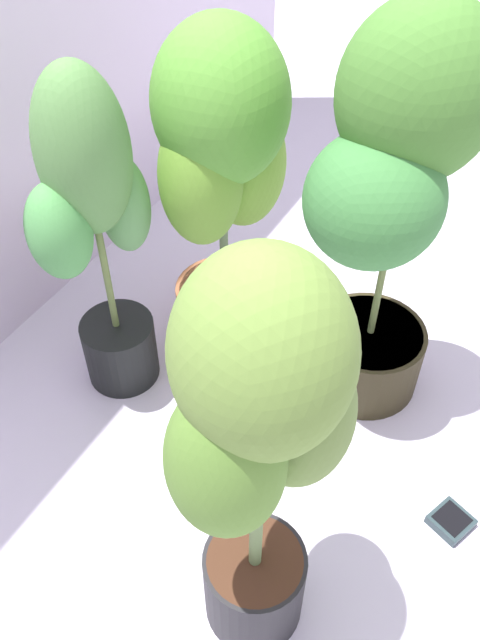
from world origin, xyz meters
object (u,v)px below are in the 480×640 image
at_px(potted_plant_back_right, 222,170).
at_px(hygrometer_box, 451,521).
at_px(potted_plant_back_center, 95,226).
at_px(potted_plant_front_left, 262,445).
at_px(potted_plant_front_right, 390,202).

bearing_deg(potted_plant_back_right, hygrometer_box, -110.68).
distance_m(potted_plant_back_center, potted_plant_front_left, 0.70).
distance_m(potted_plant_back_right, potted_plant_back_center, 0.31).
bearing_deg(hygrometer_box, potted_plant_back_center, -68.33).
height_order(potted_plant_back_center, hygrometer_box, potted_plant_back_center).
relative_size(potted_plant_back_center, potted_plant_front_left, 0.93).
bearing_deg(potted_plant_front_left, potted_plant_back_center, 58.59).
height_order(potted_plant_back_right, potted_plant_back_center, potted_plant_back_right).
bearing_deg(hygrometer_box, potted_plant_front_right, -106.66).
distance_m(potted_plant_front_right, hygrometer_box, 0.70).
relative_size(potted_plant_front_right, potted_plant_front_left, 1.07).
bearing_deg(potted_plant_front_left, potted_plant_front_right, 3.78).
height_order(potted_plant_front_right, potted_plant_front_left, potted_plant_front_right).
relative_size(potted_plant_back_right, hygrometer_box, 8.33).
bearing_deg(potted_plant_front_right, potted_plant_back_center, 115.40).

